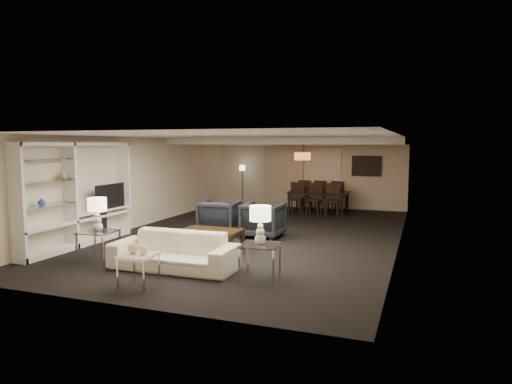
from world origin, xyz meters
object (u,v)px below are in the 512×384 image
Objects in this scene: side_table_left at (99,246)px; chair_fl at (306,194)px; chair_fm at (322,195)px; sofa at (174,251)px; dining_table at (318,202)px; side_table_right at (260,261)px; chair_fr at (339,196)px; armchair_right at (263,220)px; floor_lamp at (242,185)px; vase_blue at (42,202)px; chair_nm at (314,199)px; coffee_table at (212,240)px; television at (107,196)px; floor_speaker at (104,220)px; table_lamp_right at (260,225)px; marble_table at (139,270)px; chair_nl at (296,198)px; chair_nr at (332,200)px; armchair_left at (219,217)px; vase_amber at (63,175)px; table_lamp_left at (97,215)px; pendant_light at (302,156)px.

side_table_left is 0.62× the size of chair_fl.
chair_fl and chair_fm have the same top height.
sofa is 1.17× the size of dining_table.
chair_fr is at bearing 90.98° from side_table_right.
floor_lamp is at bearing -60.96° from armchair_right.
vase_blue reaches higher than chair_nm.
armchair_right is 5.35m from chair_fr.
coffee_table is (-0.00, 1.60, -0.11)m from sofa.
coffee_table is 2.34m from side_table_right.
television is 0.60m from floor_speaker.
table_lamp_right is 8.60m from chair_fm.
chair_fr reaches higher than side_table_right.
television reaches higher than floor_speaker.
side_table_right is at bearing 110.55° from armchair_right.
marble_table is (-1.70, -1.10, -0.03)m from side_table_right.
chair_fl is (-1.35, 8.56, -0.41)m from table_lamp_right.
coffee_table is 1.23× the size of chair_fm.
chair_nl reaches higher than coffee_table.
sofa is 4.37× the size of marble_table.
chair_nm is (3.92, 5.37, -0.53)m from television.
table_lamp_right is 4.71m from vase_blue.
sofa is 3.53× the size of table_lamp_right.
armchair_right is 0.92× the size of chair_nm.
vase_blue is (-3.00, -0.10, 0.80)m from sofa.
chair_nr is at bearing 122.77° from chair_fm.
television is 6.17× the size of vase_blue.
vase_amber reaches higher than armchair_left.
marble_table is at bearing -77.73° from floor_lamp.
chair_fr is 3.68m from floor_lamp.
chair_fr is at bearing 69.19° from table_lamp_left.
chair_nr is (1.55, 8.36, 0.25)m from marble_table.
vase_amber is 1.61m from floor_speaker.
vase_amber is 0.17× the size of chair_fr.
sofa is 3.64× the size of side_table_left.
television reaches higher than armchair_left.
table_lamp_right is at bearing 0.00° from table_lamp_left.
floor_lamp is at bearing -7.14° from television.
chair_fm is at bearing 65.46° from vase_blue.
pendant_light is at bearing -30.38° from floor_lamp.
floor_speaker is at bearing 68.92° from chair_fm.
table_lamp_right is 7.27m from chair_nr.
vase_blue is (-4.70, -0.10, 0.84)m from side_table_right.
dining_table is (3.92, 6.02, -0.70)m from television.
television is (-4.67, 1.89, 0.75)m from side_table_right.
side_table_left is 0.62× the size of chair_nl.
chair_nl is 1.00× the size of chair_fm.
armchair_right is at bearing -91.18° from chair_nm.
armchair_right is 4.62m from dining_table.
chair_fr is at bearing 77.42° from coffee_table.
pendant_light is 1.70m from chair_nr.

